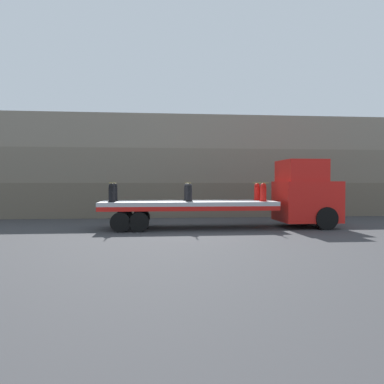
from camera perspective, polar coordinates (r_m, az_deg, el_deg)
ground_plane at (r=17.93m, az=-0.61°, el=-5.55°), size 120.00×120.00×0.00m
rock_cliff at (r=24.82m, az=-2.00°, el=3.89°), size 60.00×3.30×6.50m
truck_cab at (r=19.22m, az=17.12°, el=-0.31°), size 2.70×2.71×3.28m
flatbed_trailer at (r=17.79m, az=-2.20°, el=-2.19°), size 8.23×2.56×1.30m
fire_hydrant_black_near_0 at (r=17.31m, az=-12.13°, el=-0.12°), size 0.36×0.49×0.86m
fire_hydrant_black_far_0 at (r=18.39m, az=-11.74°, el=-0.04°), size 0.36×0.49×0.86m
fire_hydrant_black_near_1 at (r=17.26m, az=-0.46°, el=-0.10°), size 0.36×0.49×0.86m
fire_hydrant_black_far_1 at (r=18.34m, az=-0.76°, el=-0.01°), size 0.36×0.49×0.86m
fire_hydrant_red_near_2 at (r=17.92m, az=10.81°, el=-0.07°), size 0.36×0.49×0.86m
fire_hydrant_red_far_2 at (r=18.96m, az=9.89°, el=0.01°), size 0.36×0.49×0.86m
cargo_strap_rear at (r=17.84m, az=-11.94°, el=1.37°), size 0.05×2.66×0.01m
cargo_strap_middle at (r=17.80m, az=-0.62°, el=1.40°), size 0.05×2.66×0.01m
cargo_strap_front at (r=18.43m, az=10.34°, el=1.37°), size 0.05×2.66×0.01m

